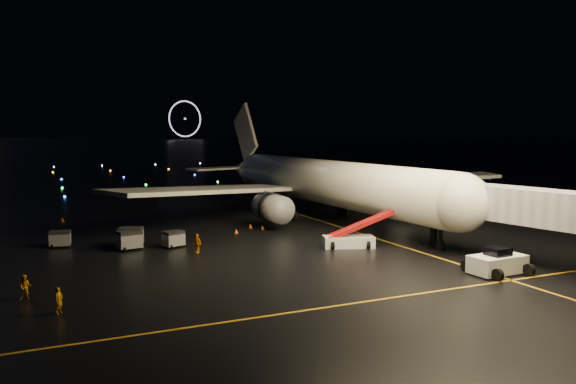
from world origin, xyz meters
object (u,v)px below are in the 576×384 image
object	(u,v)px
pushback_tug	(497,261)
crew_c	(197,243)
baggage_cart_0	(174,239)
baggage_cart_2	(130,240)
baggage_cart_1	(131,237)
belt_loader	(349,230)
airliner	(313,157)
baggage_cart_3	(60,239)
crew_b	(25,287)
crew_a	(59,300)

from	to	relation	value
pushback_tug	crew_c	bearing A→B (deg)	135.62
baggage_cart_0	baggage_cart_2	world-z (taller)	baggage_cart_2
baggage_cart_1	belt_loader	bearing A→B (deg)	-2.94
baggage_cart_2	baggage_cart_1	bearing A→B (deg)	65.90
airliner	baggage_cart_3	size ratio (longest dim) A/B	29.47
baggage_cart_0	baggage_cart_1	size ratio (longest dim) A/B	0.84
pushback_tug	baggage_cart_2	bearing A→B (deg)	136.83
baggage_cart_3	crew_b	bearing A→B (deg)	-90.12
baggage_cart_0	baggage_cart_2	distance (m)	4.16
belt_loader	crew_a	bearing A→B (deg)	-140.41
baggage_cart_0	crew_b	bearing A→B (deg)	-154.21
airliner	crew_a	size ratio (longest dim) A/B	33.49
crew_c	baggage_cart_2	bearing A→B (deg)	-153.90
crew_b	baggage_cart_1	distance (m)	17.53
pushback_tug	crew_b	bearing A→B (deg)	163.83
airliner	crew_b	world-z (taller)	airliner
crew_c	baggage_cart_2	size ratio (longest dim) A/B	0.83
airliner	crew_c	distance (m)	26.54
belt_loader	crew_a	world-z (taller)	belt_loader
belt_loader	baggage_cart_1	size ratio (longest dim) A/B	3.23
baggage_cart_3	baggage_cart_1	bearing A→B (deg)	-12.69
airliner	crew_a	world-z (taller)	airliner
crew_b	baggage_cart_3	size ratio (longest dim) A/B	0.88
belt_loader	airliner	bearing A→B (deg)	92.33
airliner	crew_b	distance (m)	43.36
crew_a	baggage_cart_2	world-z (taller)	baggage_cart_2
pushback_tug	baggage_cart_1	size ratio (longest dim) A/B	2.02
baggage_cart_2	baggage_cart_3	bearing A→B (deg)	134.88
airliner	baggage_cart_3	bearing A→B (deg)	-169.41
airliner	belt_loader	distance (m)	21.28
belt_loader	crew_c	size ratio (longest dim) A/B	4.04
crew_b	crew_c	distance (m)	17.24
baggage_cart_0	baggage_cart_1	distance (m)	4.31
pushback_tug	baggage_cart_1	distance (m)	33.89
airliner	baggage_cart_0	bearing A→B (deg)	-153.20
belt_loader	baggage_cart_3	size ratio (longest dim) A/B	3.78
crew_a	baggage_cart_2	distance (m)	18.90
crew_c	crew_a	bearing A→B (deg)	-70.93
crew_b	baggage_cart_3	bearing A→B (deg)	88.22
pushback_tug	baggage_cart_2	world-z (taller)	pushback_tug
belt_loader	baggage_cart_2	distance (m)	21.19
airliner	baggage_cart_3	world-z (taller)	airliner
airliner	crew_c	world-z (taller)	airliner
baggage_cart_2	crew_b	bearing A→B (deg)	-134.58
belt_loader	crew_a	xyz separation A→B (m)	(-26.72, -9.92, -0.91)
baggage_cart_3	airliner	bearing A→B (deg)	23.08
belt_loader	crew_c	world-z (taller)	belt_loader
baggage_cart_3	crew_c	bearing A→B (deg)	-25.59
pushback_tug	baggage_cart_1	bearing A→B (deg)	134.48
crew_a	baggage_cart_3	distance (m)	21.68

